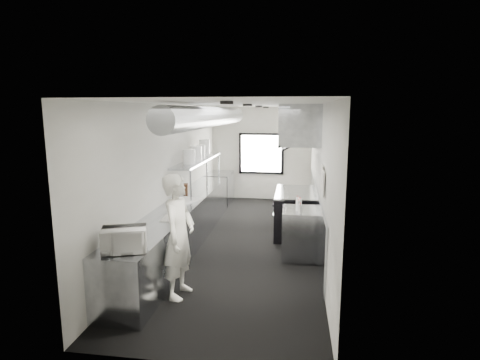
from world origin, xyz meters
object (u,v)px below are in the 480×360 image
(range, at_px, (294,212))
(line_cook, at_px, (179,236))
(prep_counter, at_px, (183,225))
(squeeze_bottle_e, at_px, (297,201))
(cutting_board, at_px, (185,200))
(squeeze_bottle_d, at_px, (299,203))
(exhaust_hood, at_px, (300,124))
(deli_tub_a, at_px, (119,238))
(squeeze_bottle_a, at_px, (300,209))
(squeeze_bottle_b, at_px, (298,206))
(deli_tub_b, at_px, (138,228))
(microwave, at_px, (124,240))
(plate_stack_c, at_px, (200,152))
(plate_stack_a, at_px, (189,157))
(squeeze_bottle_c, at_px, (300,204))
(small_plate, at_px, (172,217))
(plate_stack_d, at_px, (204,148))
(pass_shelf, at_px, (198,161))
(plate_stack_b, at_px, (196,153))
(far_work_table, at_px, (219,188))
(knife_block, at_px, (186,189))
(bottle_station, at_px, (300,233))

(range, height_order, line_cook, line_cook)
(prep_counter, relative_size, squeeze_bottle_e, 36.85)
(cutting_board, xyz_separation_m, squeeze_bottle_d, (2.26, -0.18, 0.07))
(range, bearing_deg, squeeze_bottle_e, -87.52)
(exhaust_hood, distance_m, deli_tub_a, 4.52)
(exhaust_hood, height_order, cutting_board, exhaust_hood)
(squeeze_bottle_a, relative_size, squeeze_bottle_b, 0.91)
(range, distance_m, deli_tub_b, 3.87)
(microwave, relative_size, plate_stack_c, 1.59)
(microwave, bearing_deg, squeeze_bottle_e, 31.25)
(deli_tub_b, xyz_separation_m, squeeze_bottle_e, (2.36, 1.96, 0.03))
(plate_stack_a, bearing_deg, squeeze_bottle_c, -21.27)
(deli_tub_b, xyz_separation_m, plate_stack_c, (0.09, 3.54, 0.78))
(small_plate, bearing_deg, deli_tub_b, -108.31)
(microwave, distance_m, deli_tub_b, 0.82)
(plate_stack_d, bearing_deg, squeeze_bottle_e, -42.99)
(plate_stack_d, xyz_separation_m, squeeze_bottle_c, (2.36, -2.42, -0.78))
(exhaust_hood, height_order, pass_shelf, exhaust_hood)
(squeeze_bottle_a, bearing_deg, squeeze_bottle_e, 94.77)
(plate_stack_b, distance_m, squeeze_bottle_c, 2.79)
(far_work_table, height_order, plate_stack_c, plate_stack_c)
(squeeze_bottle_a, xyz_separation_m, squeeze_bottle_b, (-0.04, 0.19, 0.01))
(squeeze_bottle_c, bearing_deg, microwave, -131.89)
(small_plate, distance_m, squeeze_bottle_c, 2.32)
(plate_stack_d, distance_m, squeeze_bottle_d, 3.36)
(knife_block, bearing_deg, range, -3.44)
(squeeze_bottle_b, relative_size, squeeze_bottle_d, 1.19)
(deli_tub_b, height_order, cutting_board, deli_tub_b)
(plate_stack_a, relative_size, squeeze_bottle_c, 1.62)
(prep_counter, xyz_separation_m, squeeze_bottle_b, (2.25, -0.30, 0.54))
(pass_shelf, bearing_deg, deli_tub_a, -92.33)
(exhaust_hood, relative_size, squeeze_bottle_d, 13.88)
(plate_stack_a, relative_size, plate_stack_c, 0.95)
(pass_shelf, distance_m, squeeze_bottle_c, 2.91)
(exhaust_hood, relative_size, plate_stack_b, 6.58)
(deli_tub_b, height_order, squeeze_bottle_e, squeeze_bottle_e)
(exhaust_hood, distance_m, squeeze_bottle_b, 2.05)
(small_plate, relative_size, squeeze_bottle_b, 0.90)
(plate_stack_d, height_order, squeeze_bottle_d, plate_stack_d)
(far_work_table, distance_m, deli_tub_a, 6.05)
(bottle_station, xyz_separation_m, plate_stack_b, (-2.32, 1.42, 1.29))
(range, distance_m, knife_block, 2.44)
(range, height_order, squeeze_bottle_e, squeeze_bottle_e)
(pass_shelf, xyz_separation_m, plate_stack_a, (-0.00, -0.75, 0.19))
(microwave, bearing_deg, deli_tub_b, 81.40)
(knife_block, bearing_deg, squeeze_bottle_b, -37.43)
(plate_stack_b, bearing_deg, plate_stack_a, -92.76)
(squeeze_bottle_c, bearing_deg, small_plate, -157.52)
(plate_stack_c, bearing_deg, far_work_table, 88.99)
(plate_stack_c, bearing_deg, squeeze_bottle_e, -34.87)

